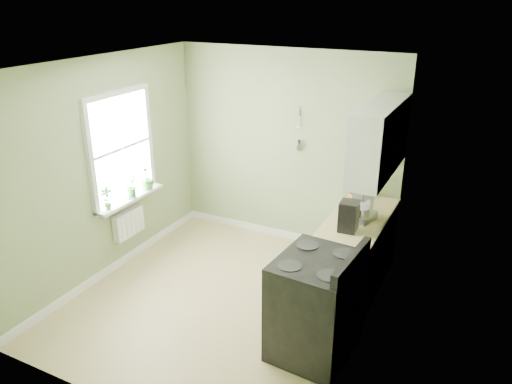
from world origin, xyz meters
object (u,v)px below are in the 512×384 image
at_px(coffee_maker, 348,217).
at_px(stand_mixer, 364,205).
at_px(stove, 316,306).
at_px(kettle, 357,186).

bearing_deg(coffee_maker, stand_mixer, 78.43).
height_order(stand_mixer, coffee_maker, stand_mixer).
bearing_deg(stove, coffee_maker, 90.38).
xyz_separation_m(kettle, coffee_maker, (0.22, -1.10, 0.06)).
bearing_deg(coffee_maker, stove, -89.62).
distance_m(stove, kettle, 2.14).
relative_size(stove, coffee_maker, 3.41).
bearing_deg(stand_mixer, kettle, 111.78).
height_order(stand_mixer, kettle, stand_mixer).
distance_m(stand_mixer, kettle, 0.80).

